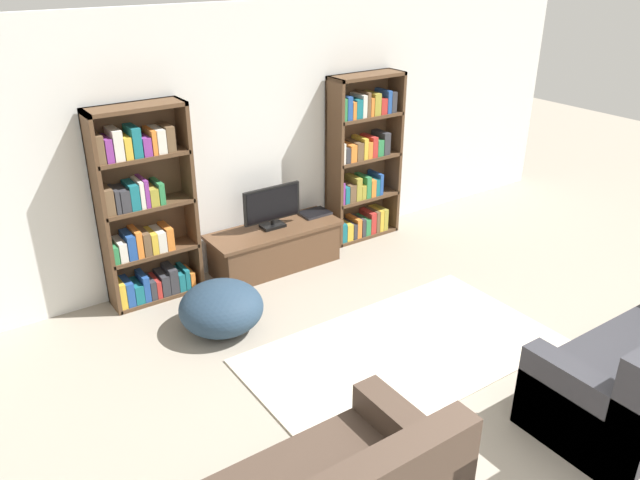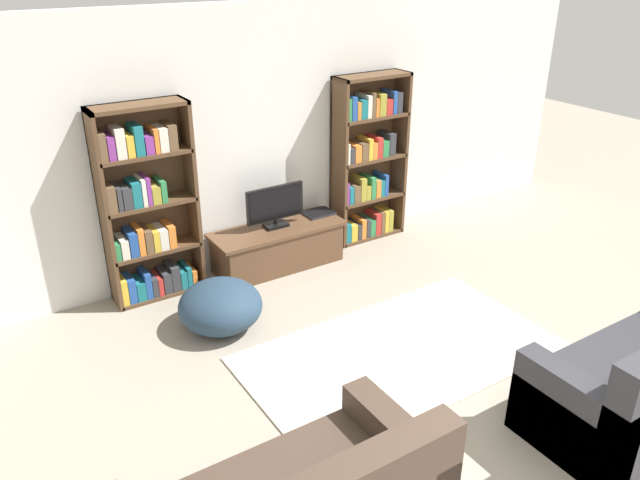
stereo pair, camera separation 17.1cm
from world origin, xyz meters
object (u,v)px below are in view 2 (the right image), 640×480
bookshelf_left (145,209)px  television (275,206)px  bookshelf_right (366,162)px  tv_stand (278,247)px  beanbag_ottoman (220,306)px  laptop (319,213)px

bookshelf_left → television: size_ratio=2.91×
bookshelf_right → tv_stand: bearing=-173.4°
beanbag_ottoman → bookshelf_right: bearing=22.2°
tv_stand → bookshelf_right: bearing=6.6°
tv_stand → beanbag_ottoman: bearing=-142.6°
bookshelf_right → beanbag_ottoman: size_ratio=2.53×
tv_stand → beanbag_ottoman: (-0.99, -0.76, -0.01)m
bookshelf_left → laptop: size_ratio=5.94×
beanbag_ottoman → laptop: bearing=28.3°
bookshelf_right → television: size_ratio=2.91×
laptop → bookshelf_left: bearing=177.8°
bookshelf_right → beanbag_ottoman: 2.47m
bookshelf_right → beanbag_ottoman: bookshelf_right is taller
bookshelf_right → beanbag_ottoman: (-2.20, -0.90, -0.67)m
tv_stand → laptop: 0.60m
laptop → tv_stand: bearing=-172.6°
bookshelf_left → tv_stand: size_ratio=1.33×
bookshelf_left → beanbag_ottoman: bookshelf_left is taller
bookshelf_right → tv_stand: 1.39m
television → bookshelf_right: bearing=5.2°
bookshelf_right → laptop: 0.80m
bookshelf_left → bookshelf_right: 2.49m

